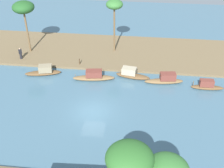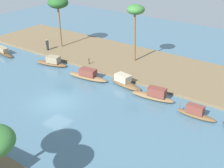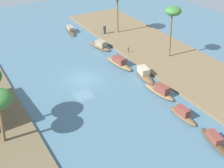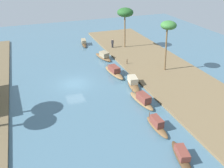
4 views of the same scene
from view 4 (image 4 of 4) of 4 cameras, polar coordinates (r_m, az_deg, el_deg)
river_water at (r=34.82m, az=-8.89°, el=0.08°), size 75.76×75.76×0.00m
riverbank_left at (r=39.56m, az=11.49°, el=3.58°), size 47.50×10.87×0.30m
sampan_upstream_small at (r=25.95m, az=10.56°, el=-9.44°), size 3.94×1.00×1.28m
sampan_near_left_bank at (r=33.44m, az=5.04°, el=0.11°), size 4.54×1.91×1.38m
sampan_with_tall_canopy at (r=36.98m, az=0.49°, el=3.01°), size 5.43×1.87×1.34m
sampan_foreground at (r=23.04m, az=16.18°, el=-16.08°), size 4.60×1.97×1.09m
sampan_midstream at (r=50.63m, az=-6.67°, el=9.64°), size 5.08×1.60×1.10m
sampan_open_hull at (r=29.81m, az=7.13°, el=-3.70°), size 4.94×1.70×1.40m
sampan_with_red_awning at (r=42.97m, az=-2.01°, el=6.58°), size 4.83×2.22×1.30m
person_on_near_bank at (r=47.65m, az=0.11°, el=9.44°), size 0.51×0.51×1.66m
mooring_post at (r=40.16m, az=3.57°, el=5.34°), size 0.14×0.14×0.81m
palm_tree_left_near at (r=36.60m, az=13.17°, el=13.06°), size 2.32×2.32×7.67m
palm_tree_left_far at (r=46.53m, az=3.15°, el=16.42°), size 3.01×3.01×7.51m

